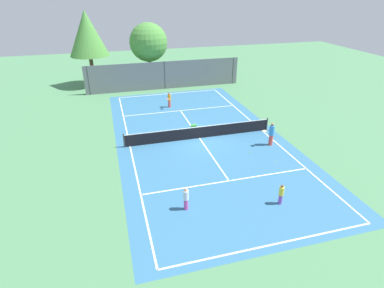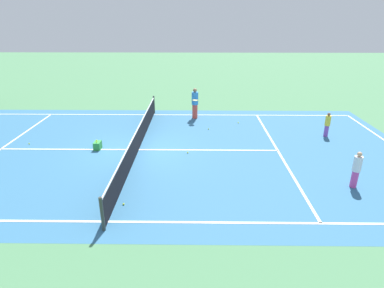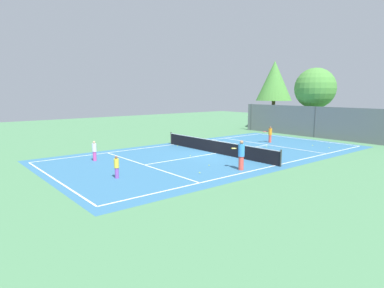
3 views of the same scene
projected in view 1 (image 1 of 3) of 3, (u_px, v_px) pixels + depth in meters
name	position (u px, v px, depth m)	size (l,w,h in m)	color
ground_plane	(199.00, 138.00, 25.04)	(80.00, 80.00, 0.00)	#4C8456
court_surface	(199.00, 138.00, 25.04)	(13.00, 25.00, 0.01)	teal
tennis_net	(200.00, 132.00, 24.81)	(11.90, 0.10, 1.10)	#333833
perimeter_fence	(165.00, 75.00, 36.36)	(18.00, 0.12, 3.20)	slate
tree_0	(148.00, 42.00, 36.23)	(4.38, 4.38, 7.25)	brown
tree_1	(87.00, 34.00, 35.67)	(4.47, 4.47, 8.55)	brown
player_0	(169.00, 100.00, 31.11)	(0.60, 0.89, 1.49)	#E54C3F
player_1	(186.00, 198.00, 16.76)	(0.29, 0.29, 1.38)	#D14799
player_2	(281.00, 194.00, 17.22)	(0.27, 0.27, 1.25)	purple
player_3	(271.00, 134.00, 23.58)	(0.96, 0.39, 1.81)	#E54C3F
ball_crate	(194.00, 127.00, 26.61)	(0.45, 0.30, 0.43)	green
tennis_ball_0	(250.00, 152.00, 22.85)	(0.07, 0.07, 0.07)	#CCE533
tennis_ball_1	(214.00, 98.00, 33.79)	(0.07, 0.07, 0.07)	#CCE533
tennis_ball_2	(189.00, 113.00, 29.79)	(0.07, 0.07, 0.07)	#CCE533
tennis_ball_3	(275.00, 162.00, 21.61)	(0.07, 0.07, 0.07)	#CCE533
tennis_ball_4	(143.00, 146.00, 23.68)	(0.07, 0.07, 0.07)	#CCE533
tennis_ball_5	(204.00, 151.00, 22.98)	(0.07, 0.07, 0.07)	#CCE533
tennis_ball_6	(200.00, 100.00, 33.43)	(0.07, 0.07, 0.07)	#CCE533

